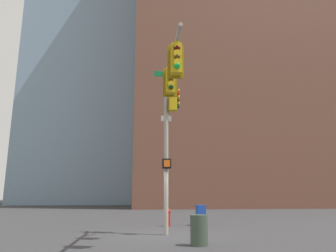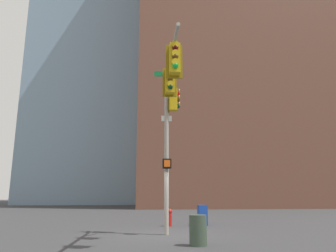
# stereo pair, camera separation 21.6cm
# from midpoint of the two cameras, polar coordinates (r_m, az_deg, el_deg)

# --- Properties ---
(ground_plane) EXTENTS (200.00, 200.00, 0.00)m
(ground_plane) POSITION_cam_midpoint_polar(r_m,az_deg,el_deg) (13.37, -1.60, -19.09)
(ground_plane) COLOR #38383A
(signal_pole_assembly) EXTENTS (1.16, 5.50, 7.15)m
(signal_pole_assembly) POSITION_cam_midpoint_polar(r_m,az_deg,el_deg) (12.56, -0.05, 4.02)
(signal_pole_assembly) COLOR #9E998C
(signal_pole_assembly) RESTS_ON ground_plane
(fire_hydrant) EXTENTS (0.34, 0.26, 0.87)m
(fire_hydrant) POSITION_cam_midpoint_polar(r_m,az_deg,el_deg) (16.99, -0.35, -16.05)
(fire_hydrant) COLOR red
(fire_hydrant) RESTS_ON ground_plane
(litter_bin) EXTENTS (0.56, 0.56, 0.95)m
(litter_bin) POSITION_cam_midpoint_polar(r_m,az_deg,el_deg) (10.69, 5.01, -18.20)
(litter_bin) COLOR #384738
(litter_bin) RESTS_ON ground_plane
(newspaper_box) EXTENTS (0.46, 0.58, 1.05)m
(newspaper_box) POSITION_cam_midpoint_polar(r_m,az_deg,el_deg) (17.53, 5.57, -15.71)
(newspaper_box) COLOR #193FA5
(newspaper_box) RESTS_ON ground_plane
(building_brick_nearside) EXTENTS (27.88, 20.96, 55.51)m
(building_brick_nearside) POSITION_cam_midpoint_polar(r_m,az_deg,el_deg) (54.96, 9.45, 16.31)
(building_brick_nearside) COLOR brown
(building_brick_nearside) RESTS_ON ground_plane
(building_brick_midblock) EXTENTS (16.59, 17.47, 49.67)m
(building_brick_midblock) POSITION_cam_midpoint_polar(r_m,az_deg,el_deg) (69.20, -0.65, 7.32)
(building_brick_midblock) COLOR #4C3328
(building_brick_midblock) RESTS_ON ground_plane
(building_glass_tower) EXTENTS (30.00, 28.87, 66.04)m
(building_glass_tower) POSITION_cam_midpoint_polar(r_m,az_deg,el_deg) (73.48, -9.59, 13.20)
(building_glass_tower) COLOR #7A99B2
(building_glass_tower) RESTS_ON ground_plane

